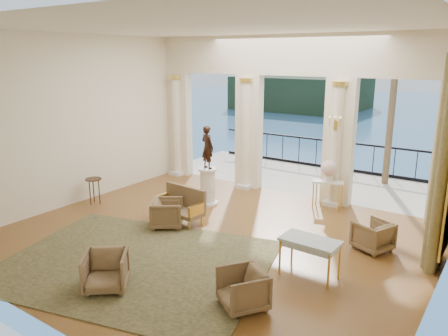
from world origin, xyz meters
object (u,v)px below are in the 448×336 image
Objects in this scene: game_table at (310,243)px; statue at (207,147)px; armchair_a at (106,269)px; side_table at (94,182)px; armchair_b at (243,287)px; armchair_c at (373,234)px; console_table at (328,186)px; pedestal at (208,187)px; settee at (181,205)px; armchair_d at (167,212)px.

statue is at bearing 153.01° from game_table.
side_table is (-3.78, 2.84, 0.24)m from armchair_a.
armchair_c is (1.07, 3.36, -0.01)m from armchair_b.
statue is 1.60× the size of side_table.
console_table is at bearing 31.03° from side_table.
game_table is 4.46m from pedestal.
armchair_c is 0.60× the size of statue.
settee is 1.39m from pedestal.
console_table is (2.58, 2.88, 0.20)m from settee.
side_table is (-2.57, -1.73, 0.13)m from pedestal.
armchair_d is 1.03× the size of side_table.
armchair_c is 7.25m from side_table.
settee is 2.82m from side_table.
armchair_b is 0.97× the size of armchair_d.
armchair_a is 0.69× the size of game_table.
settee is 1.32× the size of pedestal.
statue is at bearing -30.73° from armchair_d.
armchair_b is 1.00× the size of side_table.
armchair_a is 3.65m from game_table.
console_table is at bearing 108.60° from game_table.
statue is (-3.47, 3.71, 1.23)m from armchair_b.
side_table is at bearing 103.80° from armchair_a.
armchair_b is at bearing -30.67° from settee.
armchair_c is at bearing 72.35° from game_table.
game_table reaches higher than armchair_c.
side_table is (-2.79, -0.35, 0.19)m from settee.
statue reaches higher than game_table.
console_table is at bearing 53.28° from settee.
armchair_c is 2.56m from console_table.
statue is (-1.20, 4.57, 1.22)m from armchair_a.
settee is (-0.98, 3.20, 0.06)m from armchair_a.
settee reaches higher than console_table.
game_table is (-0.63, -1.79, 0.30)m from armchair_c.
side_table is at bearing 51.49° from armchair_d.
armchair_d is 0.47m from settee.
armchair_d is (-3.29, 1.87, 0.01)m from armchair_b.
game_table is (0.45, 1.57, 0.29)m from armchair_b.
pedestal reaches higher than armchair_c.
settee reaches higher than side_table.
settee is 1.25× the size of game_table.
armchair_b is 5.23m from statue.
armchair_a is at bearing -67.77° from settee.
armchair_d is 4.26m from console_table.
settee is (0.05, 0.47, 0.06)m from armchair_d.
console_table is (-0.66, 5.22, 0.27)m from armchair_b.
armchair_a is at bearing -36.98° from side_table.
statue reaches higher than pedestal.
armchair_d is at bearing 71.42° from armchair_a.
console_table is (-1.74, 1.86, 0.28)m from armchair_c.
console_table is (2.80, 1.51, -0.96)m from statue.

